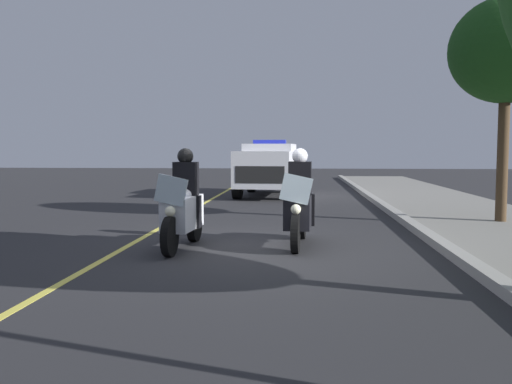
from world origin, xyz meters
TOP-DOWN VIEW (x-y plane):
  - ground_plane at (0.00, 0.00)m, footprint 80.00×80.00m
  - curb_strip at (0.00, 3.23)m, footprint 48.00×0.24m
  - lane_stripe_center at (0.00, -2.19)m, footprint 48.00×0.12m
  - police_motorcycle_lead_left at (0.15, -1.17)m, footprint 2.14×0.61m
  - police_motorcycle_lead_right at (-0.30, 0.81)m, footprint 2.14×0.61m
  - police_suv at (-10.79, -0.31)m, footprint 5.02×2.35m
  - tree_mid_block at (-3.22, 5.30)m, footprint 2.46×2.46m

SIDE VIEW (x-z plane):
  - ground_plane at x=0.00m, z-range 0.00..0.00m
  - lane_stripe_center at x=0.00m, z-range 0.00..0.01m
  - curb_strip at x=0.00m, z-range 0.00..0.15m
  - police_motorcycle_lead_left at x=0.15m, z-range -0.16..1.56m
  - police_motorcycle_lead_right at x=-0.30m, z-range -0.16..1.56m
  - police_suv at x=-10.79m, z-range 0.04..2.09m
  - tree_mid_block at x=-3.22m, z-range 1.38..6.29m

